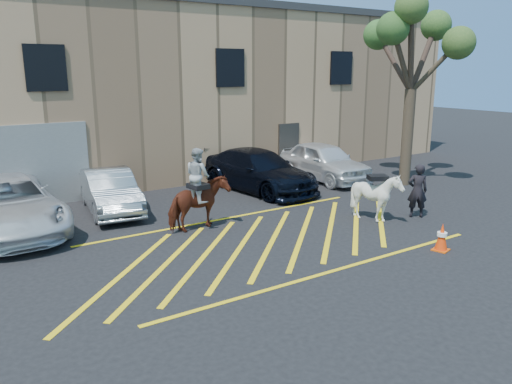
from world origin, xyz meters
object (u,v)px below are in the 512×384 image
saddled_white (376,196)px  car_blue_suv (258,170)px  mounted_bay (198,197)px  car_white_suv (324,161)px  handler (417,191)px  traffic_cone (442,237)px  car_silver_sedan (110,191)px  tree (414,38)px  car_white_pickup (7,205)px

saddled_white → car_blue_suv: bearing=98.4°
car_blue_suv → mounted_bay: 5.19m
car_white_suv → handler: size_ratio=2.72×
car_white_suv → mounted_bay: size_ratio=1.93×
saddled_white → traffic_cone: 2.84m
car_silver_sedan → traffic_cone: 10.24m
car_silver_sedan → car_white_suv: car_white_suv is taller
handler → tree: bearing=-98.0°
handler → tree: size_ratio=0.23×
car_silver_sedan → handler: size_ratio=2.43×
car_white_pickup → traffic_cone: bearing=-42.2°
car_white_pickup → car_blue_suv: 8.82m
mounted_bay → traffic_cone: bearing=-48.4°
car_silver_sedan → mounted_bay: size_ratio=1.72×
car_silver_sedan → car_white_suv: size_ratio=0.89×
car_white_pickup → saddled_white: bearing=-29.4°
car_blue_suv → car_silver_sedan: bearing=171.1°
car_silver_sedan → saddled_white: 8.53m
car_blue_suv → saddled_white: 5.40m
car_white_suv → saddled_white: size_ratio=2.57×
car_white_pickup → car_silver_sedan: bearing=7.0°
car_silver_sedan → traffic_cone: size_ratio=5.68×
car_white_suv → traffic_cone: (-3.02, -8.13, -0.43)m
car_blue_suv → traffic_cone: bearing=-94.9°
handler → saddled_white: bearing=20.6°
car_silver_sedan → mounted_bay: 3.67m
mounted_bay → tree: 10.74m
car_white_pickup → tree: (14.29, -2.17, 4.91)m
tree → traffic_cone: bearing=-132.5°
mounted_bay → traffic_cone: (4.44, -5.00, -0.61)m
mounted_bay → saddled_white: bearing=-24.3°
handler → traffic_cone: size_ratio=2.34×
tree → car_white_pickup: bearing=171.4°
handler → car_white_pickup: bearing=10.5°
saddled_white → traffic_cone: bearing=-100.2°
car_white_pickup → mounted_bay: mounted_bay is taller
handler → saddled_white: 1.45m
car_white_pickup → car_blue_suv: car_white_pickup is taller
tree → car_silver_sedan: bearing=166.7°
car_silver_sedan → traffic_cone: (6.00, -8.30, -0.32)m
mounted_bay → car_silver_sedan: bearing=115.2°
handler → car_silver_sedan: bearing=-0.0°
traffic_cone → tree: bearing=47.5°
car_white_pickup → tree: size_ratio=0.77×
car_silver_sedan → tree: size_ratio=0.57×
saddled_white → car_white_suv: bearing=64.9°
car_white_pickup → car_silver_sedan: 3.14m
car_silver_sedan → car_white_pickup: bearing=-164.5°
car_white_pickup → traffic_cone: (9.10, -7.83, -0.42)m
saddled_white → handler: bearing=-16.4°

